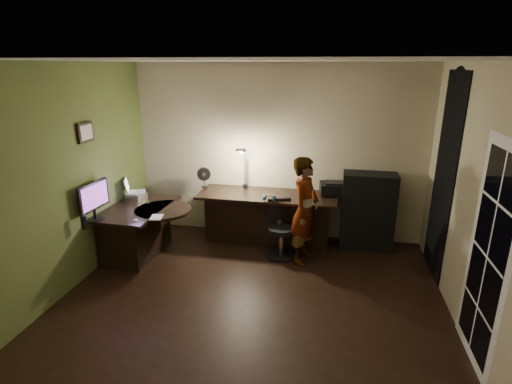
% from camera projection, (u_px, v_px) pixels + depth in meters
% --- Properties ---
extents(floor, '(4.50, 4.00, 0.01)m').
position_uv_depth(floor, '(251.00, 300.00, 4.74)').
color(floor, black).
rests_on(floor, ground).
extents(ceiling, '(4.50, 4.00, 0.01)m').
position_uv_depth(ceiling, '(251.00, 60.00, 3.91)').
color(ceiling, silver).
rests_on(ceiling, floor).
extents(wall_back, '(4.50, 0.01, 2.70)m').
position_uv_depth(wall_back, '(277.00, 153.00, 6.20)').
color(wall_back, '#BBAF8A').
rests_on(wall_back, floor).
extents(wall_front, '(4.50, 0.01, 2.70)m').
position_uv_depth(wall_front, '(185.00, 289.00, 2.45)').
color(wall_front, '#BBAF8A').
rests_on(wall_front, floor).
extents(wall_left, '(0.01, 4.00, 2.70)m').
position_uv_depth(wall_left, '(65.00, 180.00, 4.74)').
color(wall_left, '#BBAF8A').
rests_on(wall_left, floor).
extents(wall_right, '(0.01, 4.00, 2.70)m').
position_uv_depth(wall_right, '(476.00, 205.00, 3.91)').
color(wall_right, '#BBAF8A').
rests_on(wall_right, floor).
extents(green_wall_overlay, '(0.00, 4.00, 2.70)m').
position_uv_depth(green_wall_overlay, '(67.00, 180.00, 4.73)').
color(green_wall_overlay, '#51622B').
rests_on(green_wall_overlay, floor).
extents(arched_doorway, '(0.01, 0.90, 2.60)m').
position_uv_depth(arched_doorway, '(444.00, 178.00, 5.01)').
color(arched_doorway, black).
rests_on(arched_doorway, floor).
extents(french_door, '(0.02, 0.92, 2.10)m').
position_uv_depth(french_door, '(488.00, 257.00, 3.50)').
color(french_door, white).
rests_on(french_door, floor).
extents(framed_picture, '(0.04, 0.30, 0.25)m').
position_uv_depth(framed_picture, '(85.00, 132.00, 5.00)').
color(framed_picture, black).
rests_on(framed_picture, wall_left).
extents(desk_left, '(0.83, 1.30, 0.73)m').
position_uv_depth(desk_left, '(139.00, 231.00, 5.75)').
color(desk_left, black).
rests_on(desk_left, floor).
extents(desk_right, '(2.10, 0.76, 0.78)m').
position_uv_depth(desk_right, '(267.00, 218.00, 6.16)').
color(desk_right, black).
rests_on(desk_right, floor).
extents(cabinet, '(0.77, 0.39, 1.16)m').
position_uv_depth(cabinet, '(368.00, 211.00, 5.93)').
color(cabinet, black).
rests_on(cabinet, floor).
extents(laptop_stand, '(0.30, 0.27, 0.11)m').
position_uv_depth(laptop_stand, '(136.00, 196.00, 5.98)').
color(laptop_stand, silver).
rests_on(laptop_stand, desk_left).
extents(laptop, '(0.38, 0.37, 0.20)m').
position_uv_depth(laptop, '(135.00, 186.00, 5.93)').
color(laptop, silver).
rests_on(laptop, laptop_stand).
extents(monitor, '(0.15, 0.57, 0.37)m').
position_uv_depth(monitor, '(94.00, 206.00, 5.15)').
color(monitor, black).
rests_on(monitor, desk_left).
extents(mouse, '(0.08, 0.09, 0.03)m').
position_uv_depth(mouse, '(135.00, 220.00, 5.14)').
color(mouse, silver).
rests_on(mouse, desk_left).
extents(phone, '(0.11, 0.14, 0.01)m').
position_uv_depth(phone, '(189.00, 203.00, 5.83)').
color(phone, black).
rests_on(phone, desk_left).
extents(pen, '(0.10, 0.13, 0.01)m').
position_uv_depth(pen, '(149.00, 202.00, 5.85)').
color(pen, black).
rests_on(pen, desk_left).
extents(speaker, '(0.08, 0.08, 0.17)m').
position_uv_depth(speaker, '(84.00, 223.00, 4.89)').
color(speaker, black).
rests_on(speaker, desk_left).
extents(notepad, '(0.19, 0.24, 0.01)m').
position_uv_depth(notepad, '(157.00, 217.00, 5.28)').
color(notepad, silver).
rests_on(notepad, desk_left).
extents(desk_fan, '(0.24, 0.19, 0.32)m').
position_uv_depth(desk_fan, '(204.00, 177.00, 6.28)').
color(desk_fan, black).
rests_on(desk_fan, desk_right).
extents(headphones, '(0.19, 0.12, 0.08)m').
position_uv_depth(headphones, '(269.00, 197.00, 5.71)').
color(headphones, '#2B6897').
rests_on(headphones, desk_right).
extents(printer, '(0.44, 0.36, 0.18)m').
position_uv_depth(printer, '(334.00, 188.00, 5.99)').
color(printer, black).
rests_on(printer, desk_right).
extents(desk_lamp, '(0.26, 0.36, 0.72)m').
position_uv_depth(desk_lamp, '(245.00, 166.00, 6.18)').
color(desk_lamp, black).
rests_on(desk_lamp, desk_right).
extents(office_chair, '(0.59, 0.59, 0.82)m').
position_uv_depth(office_chair, '(282.00, 230.00, 5.70)').
color(office_chair, black).
rests_on(office_chair, floor).
extents(person, '(0.49, 0.62, 1.50)m').
position_uv_depth(person, '(305.00, 211.00, 5.46)').
color(person, '#D8A88C').
rests_on(person, floor).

